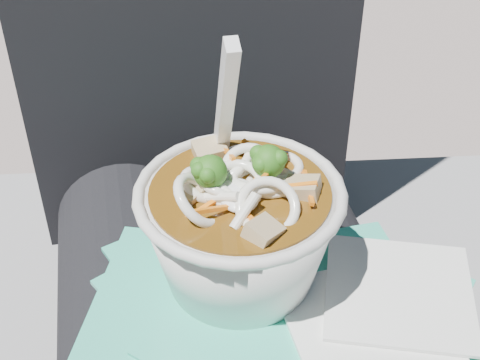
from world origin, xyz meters
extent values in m
cylinder|color=black|center=(0.09, 0.00, 0.54)|extent=(0.14, 0.48, 0.14)
cube|color=#2BB796|center=(-0.01, -0.01, 0.61)|extent=(0.16, 0.13, 0.00)
cube|color=#2BB796|center=(0.07, 0.01, 0.61)|extent=(0.16, 0.14, 0.00)
cube|color=#2BB796|center=(-0.05, 0.00, 0.62)|extent=(0.14, 0.19, 0.00)
cube|color=#2BB796|center=(0.01, 0.04, 0.62)|extent=(0.24, 0.25, 0.00)
cube|color=#2BB796|center=(-0.03, -0.01, 0.62)|extent=(0.15, 0.16, 0.00)
cube|color=#2BB796|center=(0.00, -0.05, 0.62)|extent=(0.22, 0.22, 0.00)
cube|color=#2BB796|center=(0.00, 0.01, 0.62)|extent=(0.23, 0.23, 0.00)
cube|color=#2BB796|center=(-0.04, 0.01, 0.62)|extent=(0.20, 0.20, 0.00)
cube|color=#2BB796|center=(0.05, -0.03, 0.63)|extent=(0.28, 0.28, 0.00)
cube|color=white|center=(0.08, -0.04, 0.63)|extent=(0.12, 0.12, 0.00)
cube|color=white|center=(0.12, -0.02, 0.63)|extent=(0.15, 0.15, 0.00)
torus|color=silver|center=(0.00, 0.03, 0.71)|extent=(0.16, 0.16, 0.01)
cylinder|color=#4E2F0B|center=(0.00, 0.03, 0.71)|extent=(0.14, 0.14, 0.01)
torus|color=white|center=(0.04, 0.05, 0.72)|extent=(0.06, 0.06, 0.01)
torus|color=white|center=(-0.03, 0.01, 0.72)|extent=(0.05, 0.06, 0.05)
torus|color=white|center=(0.00, 0.03, 0.72)|extent=(0.04, 0.04, 0.02)
torus|color=white|center=(0.02, 0.03, 0.72)|extent=(0.06, 0.06, 0.02)
torus|color=white|center=(0.02, 0.00, 0.72)|extent=(0.06, 0.06, 0.04)
torus|color=white|center=(0.00, 0.03, 0.72)|extent=(0.06, 0.06, 0.02)
torus|color=white|center=(-0.02, 0.03, 0.72)|extent=(0.04, 0.04, 0.03)
torus|color=white|center=(-0.01, 0.03, 0.72)|extent=(0.04, 0.05, 0.03)
torus|color=white|center=(0.01, 0.04, 0.72)|extent=(0.06, 0.06, 0.03)
torus|color=white|center=(0.00, 0.06, 0.72)|extent=(0.05, 0.05, 0.04)
torus|color=white|center=(0.03, 0.03, 0.72)|extent=(0.06, 0.06, 0.02)
cylinder|color=white|center=(-0.01, 0.01, 0.72)|extent=(0.03, 0.03, 0.02)
cylinder|color=white|center=(-0.02, 0.01, 0.72)|extent=(0.03, 0.03, 0.02)
cylinder|color=white|center=(0.00, -0.01, 0.72)|extent=(0.03, 0.02, 0.02)
cylinder|color=#84A851|center=(0.03, 0.03, 0.72)|extent=(0.01, 0.01, 0.01)
sphere|color=#1C5613|center=(0.03, 0.03, 0.74)|extent=(0.03, 0.03, 0.03)
sphere|color=#1C5613|center=(0.02, 0.03, 0.74)|extent=(0.01, 0.01, 0.01)
sphere|color=#1C5613|center=(0.03, 0.04, 0.74)|extent=(0.01, 0.01, 0.01)
sphere|color=#1C5613|center=(0.02, 0.04, 0.74)|extent=(0.01, 0.01, 0.01)
sphere|color=#1C5613|center=(0.03, 0.03, 0.74)|extent=(0.01, 0.01, 0.01)
cylinder|color=#84A851|center=(-0.02, 0.03, 0.72)|extent=(0.01, 0.01, 0.01)
sphere|color=#1C5613|center=(-0.02, 0.03, 0.74)|extent=(0.03, 0.03, 0.03)
sphere|color=#1C5613|center=(-0.01, 0.03, 0.74)|extent=(0.01, 0.01, 0.01)
sphere|color=#1C5613|center=(-0.03, 0.03, 0.74)|extent=(0.01, 0.01, 0.01)
sphere|color=#1C5613|center=(-0.02, 0.02, 0.74)|extent=(0.01, 0.01, 0.01)
sphere|color=#1C5613|center=(-0.03, 0.03, 0.74)|extent=(0.01, 0.01, 0.01)
cube|color=orange|center=(0.04, 0.02, 0.72)|extent=(0.04, 0.02, 0.01)
cube|color=orange|center=(-0.02, 0.00, 0.72)|extent=(0.05, 0.02, 0.02)
cube|color=orange|center=(0.00, 0.07, 0.73)|extent=(0.01, 0.05, 0.02)
cube|color=orange|center=(-0.02, 0.01, 0.72)|extent=(0.04, 0.02, 0.01)
cube|color=orange|center=(0.03, 0.05, 0.72)|extent=(0.04, 0.04, 0.02)
cube|color=orange|center=(0.05, 0.01, 0.72)|extent=(0.01, 0.04, 0.01)
cube|color=orange|center=(0.03, 0.04, 0.73)|extent=(0.03, 0.04, 0.02)
cube|color=orange|center=(0.02, 0.03, 0.72)|extent=(0.03, 0.04, 0.00)
cube|color=orange|center=(0.00, 0.00, 0.72)|extent=(0.02, 0.05, 0.01)
cube|color=#A2845B|center=(0.05, 0.01, 0.72)|extent=(0.03, 0.03, 0.02)
cube|color=#A2845B|center=(-0.01, 0.07, 0.72)|extent=(0.03, 0.02, 0.02)
cube|color=#A2845B|center=(-0.03, 0.03, 0.72)|extent=(0.03, 0.03, 0.02)
cube|color=#A2845B|center=(0.01, -0.02, 0.72)|extent=(0.03, 0.03, 0.02)
ellipsoid|color=white|center=(0.00, 0.02, 0.72)|extent=(0.03, 0.04, 0.01)
cube|color=white|center=(0.00, 0.06, 0.77)|extent=(0.01, 0.07, 0.12)
camera|label=1|loc=(-0.08, -0.35, 1.02)|focal=50.00mm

